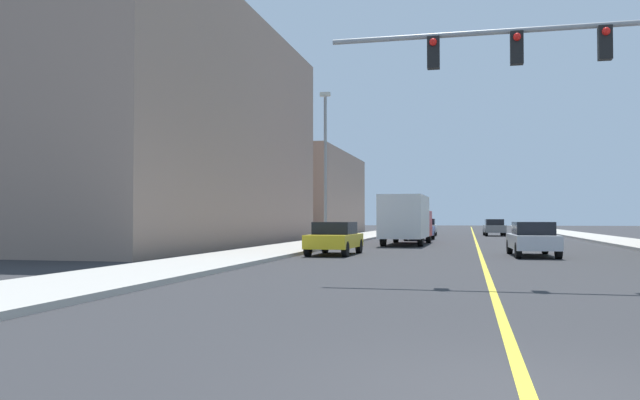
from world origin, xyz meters
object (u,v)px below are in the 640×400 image
Objects in this scene: car_blue at (420,229)px; car_gray at (494,228)px; car_yellow at (335,238)px; street_lamp at (325,161)px; car_white at (426,227)px; delivery_truck at (406,219)px; car_silver at (532,239)px.

car_gray is at bearing 68.11° from car_blue.
car_blue reaches higher than car_yellow.
car_white is (3.72, 25.61, -3.89)m from street_lamp.
delivery_truck is at bearing -99.17° from car_yellow.
delivery_truck is at bearing -90.85° from car_white.
delivery_truck is (3.87, 4.85, -3.13)m from street_lamp.
street_lamp reaches higher than car_silver.
car_gray reaches higher than car_silver.
delivery_truck reaches higher than car_white.
delivery_truck is at bearing -108.29° from car_gray.
street_lamp is at bearing -127.52° from delivery_truck.
car_yellow is at bearing -176.94° from car_silver.
car_white is at bearing -92.18° from car_yellow.
car_silver is at bearing -91.99° from car_gray.
street_lamp is 6.95m from delivery_truck.
car_white is (-6.03, -0.12, 0.04)m from car_gray.
delivery_truck is at bearing 118.73° from car_silver.
car_yellow is 8.27m from car_silver.
street_lamp is 1.01× the size of delivery_truck.
car_silver is 12.16m from delivery_truck.
delivery_truck is (2.04, 11.16, 0.82)m from car_yellow.
car_gray is 0.87× the size of car_white.
car_silver is 1.16× the size of car_gray.
street_lamp is at bearing -113.33° from car_gray.
street_lamp is 2.09× the size of car_gray.
car_yellow is 0.92× the size of car_blue.
car_gray is at bearing 75.41° from delivery_truck.
car_silver is 19.62m from car_blue.
street_lamp is 1.80× the size of car_silver.
car_white reaches higher than car_silver.
street_lamp reaches higher than car_gray.
car_yellow is 33.01m from car_gray.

